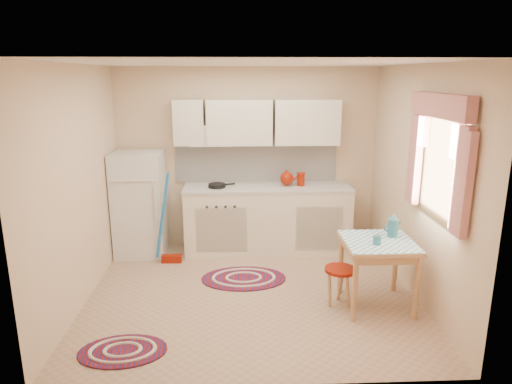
% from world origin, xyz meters
% --- Properties ---
extents(room_shell, '(3.64, 3.60, 2.52)m').
position_xyz_m(room_shell, '(0.16, 0.24, 1.60)').
color(room_shell, tan).
rests_on(room_shell, ground).
extents(fridge, '(0.65, 0.60, 1.40)m').
position_xyz_m(fridge, '(-1.46, 1.25, 0.70)').
color(fridge, silver).
rests_on(fridge, ground).
extents(broom, '(0.28, 0.13, 1.20)m').
position_xyz_m(broom, '(-1.01, 0.90, 0.60)').
color(broom, blue).
rests_on(broom, ground).
extents(base_cabinets, '(2.25, 0.60, 0.88)m').
position_xyz_m(base_cabinets, '(0.27, 1.30, 0.44)').
color(base_cabinets, beige).
rests_on(base_cabinets, ground).
extents(countertop, '(2.27, 0.62, 0.04)m').
position_xyz_m(countertop, '(0.27, 1.30, 0.90)').
color(countertop, '#B9B5B0').
rests_on(countertop, base_cabinets).
extents(frying_pan, '(0.30, 0.30, 0.05)m').
position_xyz_m(frying_pan, '(-0.42, 1.25, 0.94)').
color(frying_pan, black).
rests_on(frying_pan, countertop).
extents(red_kettle, '(0.22, 0.20, 0.20)m').
position_xyz_m(red_kettle, '(0.53, 1.30, 1.02)').
color(red_kettle, maroon).
rests_on(red_kettle, countertop).
extents(red_canister, '(0.13, 0.13, 0.16)m').
position_xyz_m(red_canister, '(0.72, 1.30, 1.00)').
color(red_canister, maroon).
rests_on(red_canister, countertop).
extents(table, '(0.72, 0.72, 0.72)m').
position_xyz_m(table, '(1.31, -0.34, 0.36)').
color(table, tan).
rests_on(table, ground).
extents(stool, '(0.42, 0.42, 0.42)m').
position_xyz_m(stool, '(0.92, -0.32, 0.21)').
color(stool, maroon).
rests_on(stool, ground).
extents(coffee_pot, '(0.15, 0.13, 0.26)m').
position_xyz_m(coffee_pot, '(1.49, -0.22, 0.85)').
color(coffee_pot, '#29687E').
rests_on(coffee_pot, table).
extents(mug, '(0.10, 0.10, 0.10)m').
position_xyz_m(mug, '(1.26, -0.44, 0.77)').
color(mug, '#29687E').
rests_on(mug, table).
extents(rug_center, '(1.02, 0.68, 0.02)m').
position_xyz_m(rug_center, '(-0.08, 0.35, 0.01)').
color(rug_center, maroon).
rests_on(rug_center, ground).
extents(rug_left, '(0.81, 0.56, 0.02)m').
position_xyz_m(rug_left, '(-1.18, -1.09, 0.01)').
color(rug_left, maroon).
rests_on(rug_left, ground).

